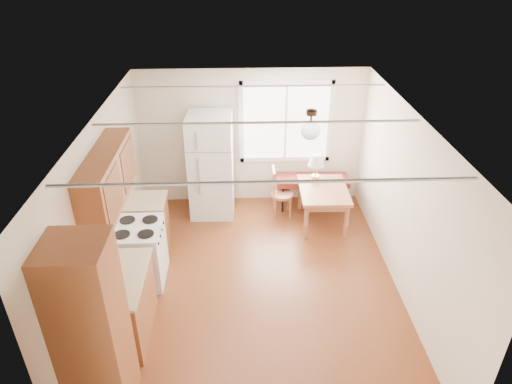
{
  "coord_description": "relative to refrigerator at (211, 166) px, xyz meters",
  "views": [
    {
      "loc": [
        -0.22,
        -5.11,
        4.43
      ],
      "look_at": [
        0.0,
        0.69,
        1.15
      ],
      "focal_mm": 32.0,
      "sensor_mm": 36.0,
      "label": 1
    }
  ],
  "objects": [
    {
      "name": "room_shell",
      "position": [
        0.73,
        -2.06,
        0.33
      ],
      "size": [
        4.6,
        5.6,
        2.62
      ],
      "color": "#542411",
      "rests_on": "ground"
    },
    {
      "name": "kitchen_run",
      "position": [
        -0.99,
        -2.69,
        -0.08
      ],
      "size": [
        0.65,
        3.4,
        2.2
      ],
      "color": "brown",
      "rests_on": "ground"
    },
    {
      "name": "window_unit",
      "position": [
        1.33,
        0.41,
        0.63
      ],
      "size": [
        1.64,
        0.05,
        1.51
      ],
      "color": "white",
      "rests_on": "room_shell"
    },
    {
      "name": "pendant_light",
      "position": [
        1.43,
        -1.66,
        1.32
      ],
      "size": [
        0.26,
        0.26,
        0.4
      ],
      "color": "#2F1F15",
      "rests_on": "room_shell"
    },
    {
      "name": "refrigerator",
      "position": [
        0.0,
        0.0,
        0.0
      ],
      "size": [
        0.78,
        0.8,
        1.84
      ],
      "rotation": [
        0.0,
        0.0,
        -0.03
      ],
      "color": "white",
      "rests_on": "ground"
    },
    {
      "name": "bench",
      "position": [
        1.81,
        0.1,
        -0.39
      ],
      "size": [
        1.31,
        0.52,
        0.6
      ],
      "rotation": [
        0.0,
        0.0,
        -0.03
      ],
      "color": "maroon",
      "rests_on": "ground"
    },
    {
      "name": "dining_table",
      "position": [
        1.92,
        -0.46,
        -0.35
      ],
      "size": [
        0.83,
        1.1,
        0.67
      ],
      "rotation": [
        0.0,
        0.0,
        -0.02
      ],
      "color": "#9B5B3B",
      "rests_on": "ground"
    },
    {
      "name": "chair",
      "position": [
        1.16,
        -0.16,
        -0.41
      ],
      "size": [
        0.39,
        0.39,
        0.9
      ],
      "rotation": [
        0.0,
        0.0,
        -0.0
      ],
      "color": "#9B5B3B",
      "rests_on": "ground"
    },
    {
      "name": "table_lamp",
      "position": [
        1.81,
        -0.18,
        0.12
      ],
      "size": [
        0.29,
        0.29,
        0.51
      ],
      "rotation": [
        0.0,
        0.0,
        0.21
      ],
      "color": "gold",
      "rests_on": "dining_table"
    },
    {
      "name": "coffee_maker",
      "position": [
        -0.99,
        -3.38,
        0.1
      ],
      "size": [
        0.23,
        0.26,
        0.34
      ],
      "rotation": [
        0.0,
        0.0,
        0.32
      ],
      "color": "black",
      "rests_on": "kitchen_run"
    },
    {
      "name": "kettle",
      "position": [
        -1.03,
        -2.8,
        0.07
      ],
      "size": [
        0.12,
        0.12,
        0.22
      ],
      "color": "red",
      "rests_on": "kitchen_run"
    }
  ]
}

